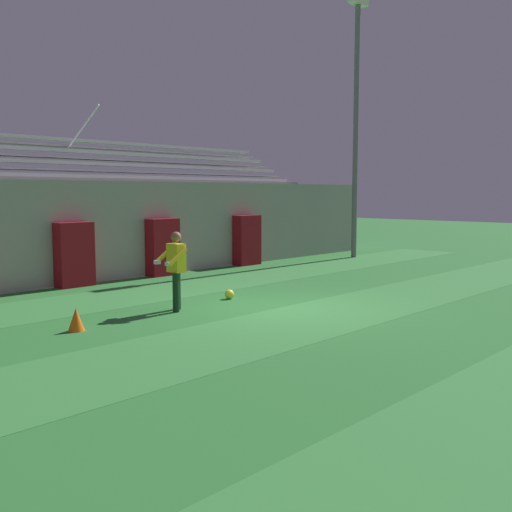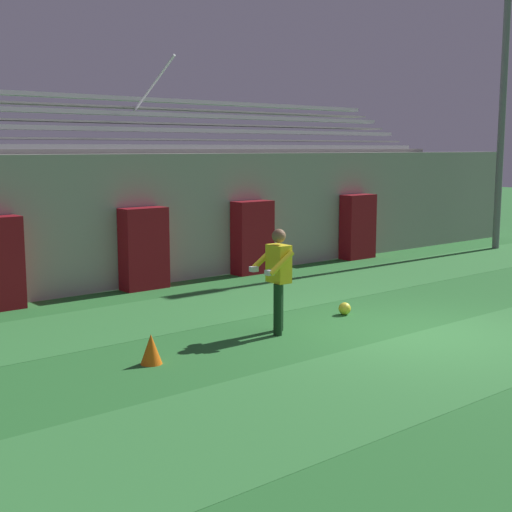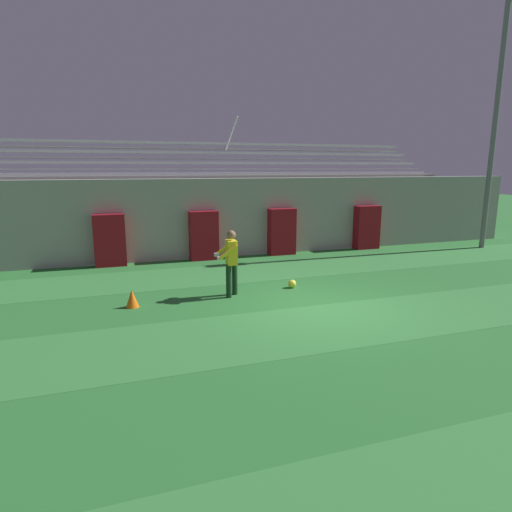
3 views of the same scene
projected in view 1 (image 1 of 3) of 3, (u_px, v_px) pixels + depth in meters
The scene contains 12 objects.
ground_plane at pixel (282, 308), 12.86m from camera, with size 80.00×80.00×0.00m, color #286B2D.
turf_stripe_mid at pixel (324, 316), 12.08m from camera, with size 28.00×2.43×0.01m, color #337A38.
turf_stripe_far at pixel (172, 289), 15.39m from camera, with size 28.00×2.43×0.01m, color #337A38.
back_wall at pixel (110, 230), 17.13m from camera, with size 24.00×0.60×2.80m, color #999691.
padding_pillar_gate_left at pixel (74, 255), 15.75m from camera, with size 0.99×0.44×1.70m, color maroon.
padding_pillar_gate_right at pixel (163, 247), 17.87m from camera, with size 0.99×0.44×1.70m, color maroon.
padding_pillar_far_right at pixel (247, 240), 20.50m from camera, with size 0.99×0.44×1.70m, color maroon.
bleacher_stand at pixel (74, 224), 18.47m from camera, with size 18.00×3.35×5.03m.
floodlight_pole at pixel (356, 97), 22.42m from camera, with size 0.90×0.36×9.82m.
goalkeeper at pixel (176, 266), 12.51m from camera, with size 0.59×0.60×1.67m.
soccer_ball at pixel (229, 294), 14.00m from camera, with size 0.22×0.22×0.22m, color yellow.
traffic_cone at pixel (76, 319), 10.75m from camera, with size 0.30×0.30×0.42m, color orange.
Camera 1 is at (-9.62, -8.26, 2.48)m, focal length 42.00 mm.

